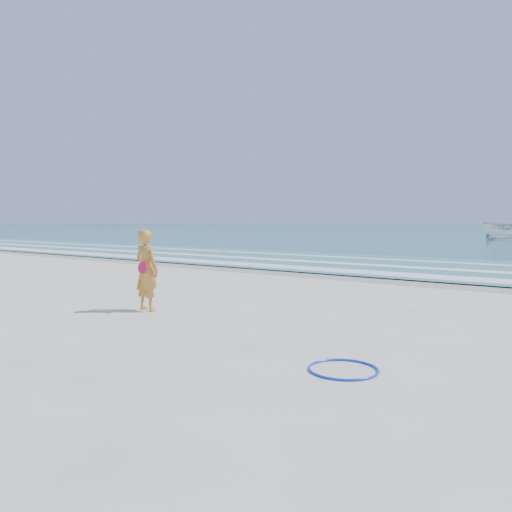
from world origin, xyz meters
The scene contains 9 objects.
ground centered at (0.00, 0.00, 0.00)m, with size 400.00×400.00×0.00m, color silver.
wet_sand centered at (0.00, 9.00, 0.00)m, with size 400.00×2.40×0.00m, color #B2A893.
shallow centered at (0.00, 14.00, 0.04)m, with size 400.00×10.00×0.01m, color #59B7AD.
foam_near centered at (0.00, 10.30, 0.05)m, with size 400.00×1.40×0.01m, color white.
foam_mid centered at (0.00, 13.20, 0.05)m, with size 400.00×0.90×0.01m, color white.
foam_far centered at (0.00, 16.50, 0.05)m, with size 400.00×0.60×0.01m, color white.
hoop centered at (5.12, -0.95, 0.02)m, with size 0.93×0.93×0.03m, color blue.
boat centered at (-0.71, 45.54, 1.04)m, with size 1.94×5.16×1.99m, color silver.
woman centered at (-0.29, 0.44, 0.89)m, with size 0.66×0.45×1.77m.
Camera 1 is at (8.02, -6.78, 1.97)m, focal length 35.00 mm.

